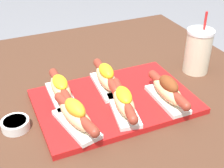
% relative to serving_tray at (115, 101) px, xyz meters
% --- Properties ---
extents(serving_tray, '(0.45, 0.30, 0.02)m').
position_rel_serving_tray_xyz_m(serving_tray, '(0.00, 0.00, 0.00)').
color(serving_tray, red).
rests_on(serving_tray, patio_table).
extents(hot_dog_0, '(0.09, 0.20, 0.08)m').
position_rel_serving_tray_xyz_m(hot_dog_0, '(-0.14, -0.07, 0.04)').
color(hot_dog_0, white).
rests_on(hot_dog_0, serving_tray).
extents(hot_dog_1, '(0.09, 0.20, 0.07)m').
position_rel_serving_tray_xyz_m(hot_dog_1, '(-0.00, -0.07, 0.04)').
color(hot_dog_1, white).
rests_on(hot_dog_1, serving_tray).
extents(hot_dog_2, '(0.06, 0.21, 0.08)m').
position_rel_serving_tray_xyz_m(hot_dog_2, '(0.13, -0.07, 0.04)').
color(hot_dog_2, white).
rests_on(hot_dog_2, serving_tray).
extents(hot_dog_3, '(0.06, 0.21, 0.07)m').
position_rel_serving_tray_xyz_m(hot_dog_3, '(-0.14, 0.06, 0.04)').
color(hot_dog_3, white).
rests_on(hot_dog_3, serving_tray).
extents(hot_dog_4, '(0.07, 0.20, 0.08)m').
position_rel_serving_tray_xyz_m(hot_dog_4, '(0.00, 0.07, 0.04)').
color(hot_dog_4, white).
rests_on(hot_dog_4, serving_tray).
extents(sauce_bowl, '(0.07, 0.07, 0.03)m').
position_rel_serving_tray_xyz_m(sauce_bowl, '(-0.29, 0.00, 0.01)').
color(sauce_bowl, silver).
rests_on(sauce_bowl, patio_table).
extents(drink_cup, '(0.09, 0.09, 0.21)m').
position_rel_serving_tray_xyz_m(drink_cup, '(0.34, 0.07, 0.07)').
color(drink_cup, beige).
rests_on(drink_cup, patio_table).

